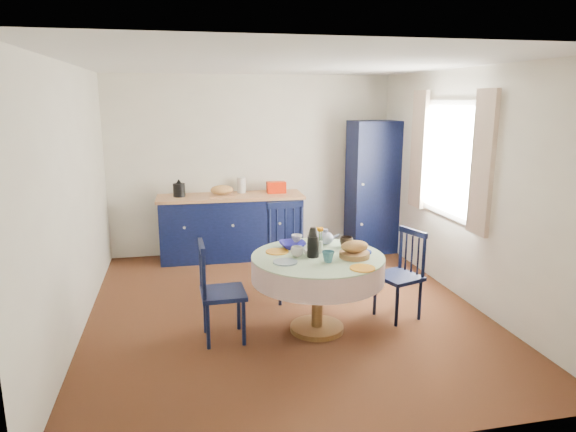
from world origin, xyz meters
name	(u,v)px	position (x,y,z in m)	size (l,w,h in m)	color
floor	(285,310)	(0.00, 0.00, 0.00)	(4.50, 4.50, 0.00)	black
ceiling	(285,64)	(0.00, 0.00, 2.50)	(4.50, 4.50, 0.00)	white
wall_back	(253,165)	(0.00, 2.25, 1.25)	(4.00, 0.02, 2.50)	white
wall_left	(73,202)	(-2.00, 0.00, 1.25)	(0.02, 4.50, 2.50)	white
wall_right	(466,186)	(2.00, 0.00, 1.25)	(0.02, 4.50, 2.50)	white
window	(449,158)	(1.95, 0.30, 1.52)	(0.10, 1.74, 1.45)	white
kitchen_counter	(231,225)	(-0.35, 1.96, 0.46)	(2.00, 0.67, 1.13)	black
pantry_cabinet	(372,187)	(1.66, 1.85, 0.94)	(0.68, 0.50, 1.88)	black
dining_table	(318,268)	(0.21, -0.54, 0.63)	(1.24, 1.24, 1.03)	brown
chair_left	(219,291)	(-0.73, -0.53, 0.47)	(0.41, 0.43, 0.94)	black
chair_far	(290,250)	(0.14, 0.39, 0.53)	(0.52, 0.50, 1.05)	black
chair_right	(401,274)	(1.11, -0.40, 0.46)	(0.49, 0.50, 0.90)	black
mug_a	(297,252)	(0.01, -0.52, 0.80)	(0.12, 0.12, 0.09)	silver
mug_b	(328,257)	(0.24, -0.75, 0.80)	(0.11, 0.11, 0.10)	#336879
mug_c	(346,242)	(0.55, -0.32, 0.80)	(0.13, 0.13, 0.10)	black
mug_d	(297,240)	(0.09, -0.14, 0.80)	(0.11, 0.11, 0.10)	silver
cobalt_bowl	(293,245)	(0.02, -0.26, 0.78)	(0.26, 0.26, 0.06)	navy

